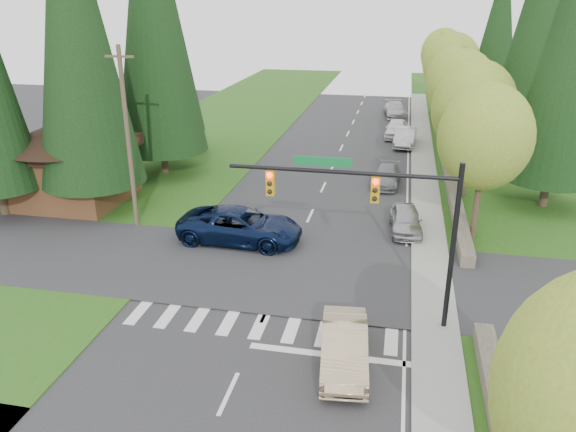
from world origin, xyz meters
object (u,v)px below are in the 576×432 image
(suv_navy, at_px, (240,226))
(parked_car_d, at_px, (397,129))
(parked_car_a, at_px, (406,220))
(parked_car_b, at_px, (386,176))
(sedan_champagne, at_px, (344,347))
(parked_car_e, at_px, (395,110))
(parked_car_c, at_px, (405,137))

(suv_navy, height_order, parked_car_d, suv_navy)
(suv_navy, xyz_separation_m, parked_car_a, (8.62, 3.20, -0.21))
(suv_navy, relative_size, parked_car_b, 1.48)
(sedan_champagne, relative_size, parked_car_e, 0.86)
(parked_car_a, xyz_separation_m, parked_car_c, (-0.23, 19.55, 0.09))
(parked_car_a, bearing_deg, parked_car_c, 86.21)
(parked_car_b, xyz_separation_m, parked_car_c, (1.17, 11.34, 0.15))
(parked_car_d, bearing_deg, suv_navy, -103.58)
(parked_car_a, height_order, parked_car_c, parked_car_c)
(suv_navy, distance_m, parked_car_a, 9.19)
(sedan_champagne, relative_size, parked_car_b, 1.03)
(parked_car_b, distance_m, parked_car_e, 24.17)
(parked_car_a, distance_m, parked_car_e, 32.40)
(parked_car_c, xyz_separation_m, parked_car_e, (-1.17, 12.83, -0.02))
(parked_car_c, bearing_deg, parked_car_e, 99.35)
(sedan_champagne, relative_size, parked_car_a, 1.11)
(parked_car_c, distance_m, parked_car_d, 3.25)
(parked_car_c, height_order, parked_car_e, parked_car_c)
(parked_car_a, height_order, parked_car_e, parked_car_e)
(suv_navy, relative_size, parked_car_d, 1.36)
(sedan_champagne, xyz_separation_m, parked_car_c, (1.80, 32.42, 0.04))
(parked_car_a, bearing_deg, parked_car_d, 88.16)
(parked_car_d, relative_size, parked_car_e, 0.91)
(parked_car_b, relative_size, parked_car_d, 0.91)
(suv_navy, relative_size, parked_car_e, 1.23)
(parked_car_d, xyz_separation_m, parked_car_e, (-0.36, 9.68, -0.05))
(parked_car_a, height_order, parked_car_b, parked_car_a)
(suv_navy, bearing_deg, parked_car_b, -30.14)
(parked_car_c, bearing_deg, suv_navy, -106.13)
(parked_car_b, xyz_separation_m, parked_car_e, (0.00, 24.17, 0.13))
(parked_car_c, bearing_deg, parked_car_d, 108.52)
(suv_navy, xyz_separation_m, parked_car_b, (7.22, 11.40, -0.27))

